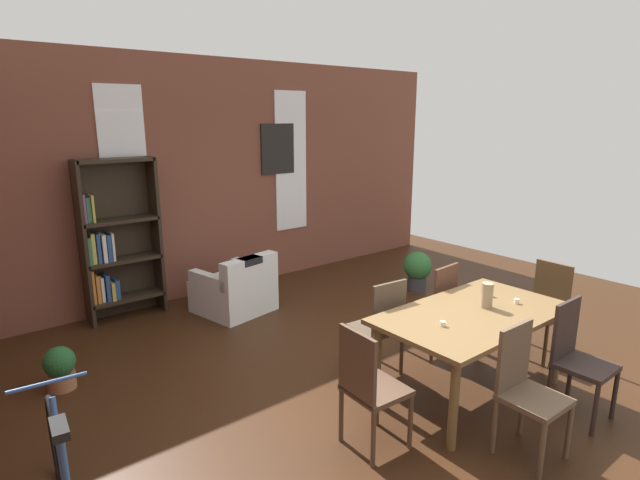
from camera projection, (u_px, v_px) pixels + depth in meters
The scene contains 20 objects.
ground_plane at pixel (416, 392), 4.48m from camera, with size 9.33×9.33×0.00m, color #361E0F.
back_wall_brick at pixel (215, 178), 6.87m from camera, with size 7.97×0.12×3.14m, color brown.
window_pane_0 at pixel (125, 173), 6.03m from camera, with size 0.55×0.02×2.04m, color white.
window_pane_1 at pixel (291, 162), 7.52m from camera, with size 0.55×0.02×2.04m, color white.
dining_table at pixel (473, 321), 4.31m from camera, with size 1.72×0.98×0.76m.
vase_on_table at pixel (487, 295), 4.38m from camera, with size 0.10×0.10×0.22m, color #998466.
tealight_candle_0 at pixel (517, 301), 4.48m from camera, with size 0.04×0.04×0.04m, color silver.
tealight_candle_1 at pixel (443, 324), 4.00m from camera, with size 0.04×0.04×0.04m, color silver.
tealight_candle_2 at pixel (491, 294), 4.66m from camera, with size 0.04×0.04×0.05m, color silver.
dining_chair_far_left at pixel (380, 324), 4.66m from camera, with size 0.43×0.43×0.95m.
dining_chair_head_right at pixel (545, 306), 5.10m from camera, with size 0.41×0.41×0.95m.
dining_chair_head_left at pixel (369, 385), 3.61m from camera, with size 0.42×0.42×0.95m.
dining_chair_far_right at pixel (435, 305), 5.13m from camera, with size 0.43×0.43×0.95m.
dining_chair_near_left at pixel (526, 387), 3.58m from camera, with size 0.41×0.41×0.95m.
dining_chair_near_right at pixel (577, 356), 4.05m from camera, with size 0.40×0.40×0.95m.
bookshelf_tall at pixel (115, 243), 5.94m from camera, with size 0.89×0.30×1.92m.
armchair_white at pixel (236, 290), 6.28m from camera, with size 0.94×0.94×0.75m.
potted_plant_by_shelf at pixel (60, 367), 4.49m from camera, with size 0.27×0.27×0.40m.
potted_plant_corner at pixel (417, 269), 7.04m from camera, with size 0.39×0.39×0.55m.
framed_picture at pixel (278, 149), 7.32m from camera, with size 0.56×0.03×0.72m, color black.
Camera 1 is at (-3.19, -2.61, 2.38)m, focal length 28.31 mm.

